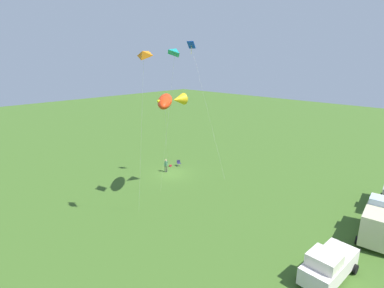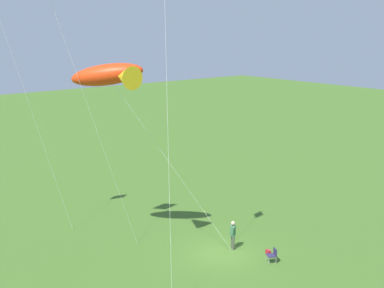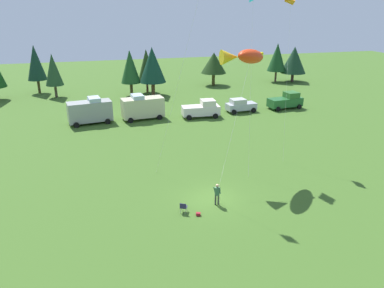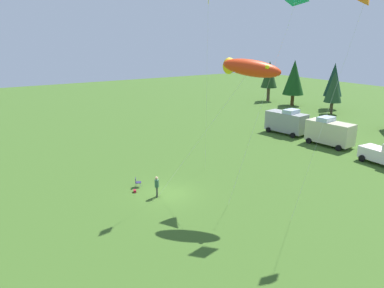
# 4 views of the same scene
# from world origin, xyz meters

# --- Properties ---
(ground_plane) EXTENTS (160.00, 160.00, 0.00)m
(ground_plane) POSITION_xyz_m (0.00, 0.00, 0.00)
(ground_plane) COLOR #3C6122
(person_kite_flyer) EXTENTS (0.58, 0.45, 1.74)m
(person_kite_flyer) POSITION_xyz_m (0.04, -0.97, 1.02)
(person_kite_flyer) COLOR #434A3B
(person_kite_flyer) RESTS_ON ground
(folding_chair) EXTENTS (0.64, 0.64, 0.82)m
(folding_chair) POSITION_xyz_m (-2.71, -1.46, 0.49)
(folding_chair) COLOR #29264A
(folding_chair) RESTS_ON ground
(backpack_on_grass) EXTENTS (0.38, 0.32, 0.22)m
(backpack_on_grass) POSITION_xyz_m (-1.76, -2.11, 0.11)
(backpack_on_grass) COLOR maroon
(backpack_on_grass) RESTS_ON ground
(van_camper_beige) EXTENTS (5.62, 3.11, 3.34)m
(van_camper_beige) POSITION_xyz_m (-2.25, 23.07, 1.64)
(van_camper_beige) COLOR beige
(van_camper_beige) RESTS_ON ground
(truck_white_pickup) EXTENTS (5.11, 2.65, 2.34)m
(truck_white_pickup) POSITION_xyz_m (5.58, 21.93, 1.10)
(truck_white_pickup) COLOR silver
(truck_white_pickup) RESTS_ON ground
(kite_large_fish) EXTENTS (6.73, 7.26, 11.17)m
(kite_large_fish) POSITION_xyz_m (4.14, 4.49, 10.30)
(kite_large_fish) COLOR red
(kite_large_fish) RESTS_ON ground
(kite_diamond_blue) EXTENTS (3.88, 2.82, 16.18)m
(kite_diamond_blue) POSITION_xyz_m (-0.02, 3.89, 15.07)
(kite_diamond_blue) COLOR blue
(kite_diamond_blue) RESTS_ON ground
(kite_delta_teal) EXTENTS (1.96, 5.16, 15.43)m
(kite_delta_teal) POSITION_xyz_m (5.59, 7.28, 14.96)
(kite_delta_teal) COLOR teal
(kite_delta_teal) RESTS_ON ground
(kite_delta_orange) EXTENTS (1.95, 4.27, 15.11)m
(kite_delta_orange) POSITION_xyz_m (10.21, 8.59, 14.67)
(kite_delta_orange) COLOR orange
(kite_delta_orange) RESTS_ON ground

